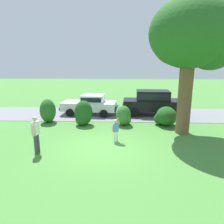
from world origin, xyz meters
TOP-DOWN VIEW (x-y plane):
  - ground_plane at (0.00, 0.00)m, footprint 80.00×80.00m
  - driveway_strip at (0.00, 6.59)m, footprint 28.00×4.40m
  - oak_tree_large at (4.62, 2.47)m, footprint 4.77×4.36m
  - shrub_near_tree at (-4.18, 4.22)m, footprint 1.05×1.23m
  - shrub_centre_left at (-1.65, 3.72)m, footprint 1.19×1.16m
  - shrub_centre at (1.02, 3.76)m, footprint 1.01×1.02m
  - shrub_centre_right at (3.73, 3.85)m, footprint 1.44×1.58m
  - parked_sedan at (-1.58, 6.59)m, footprint 4.52×2.34m
  - parked_suv at (3.28, 6.57)m, footprint 4.77×2.24m
  - child_thrower at (0.56, 0.86)m, footprint 0.40×0.35m
  - frisbee at (0.57, 1.26)m, footprint 0.29×0.26m
  - adult_onlooker at (-3.02, -0.72)m, footprint 0.27×0.52m

SIDE VIEW (x-z plane):
  - ground_plane at x=0.00m, z-range 0.00..0.00m
  - driveway_strip at x=0.00m, z-range 0.00..0.02m
  - shrub_centre_right at x=3.73m, z-range -0.04..1.20m
  - shrub_centre at x=1.02m, z-range -0.05..1.26m
  - child_thrower at x=0.56m, z-range 0.07..1.36m
  - shrub_centre_left at x=-1.65m, z-range -0.09..1.53m
  - shrub_near_tree at x=-4.18m, z-range -0.04..1.59m
  - parked_sedan at x=-1.58m, z-range 0.07..1.63m
  - adult_onlooker at x=-3.02m, z-range 0.11..1.85m
  - parked_suv at x=3.28m, z-range 0.12..2.04m
  - frisbee at x=0.57m, z-range 1.77..1.94m
  - oak_tree_large at x=4.62m, z-range 1.61..9.03m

